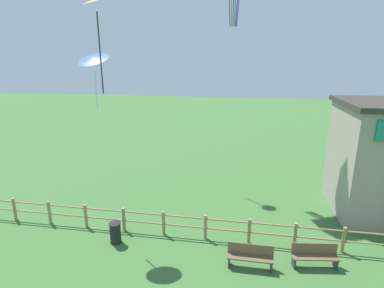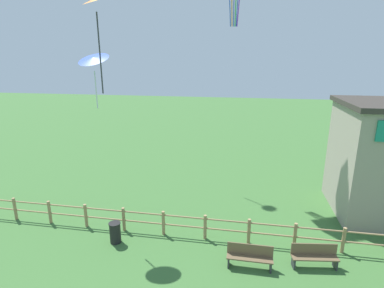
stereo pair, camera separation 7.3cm
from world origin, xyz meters
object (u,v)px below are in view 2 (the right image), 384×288
object	(u,v)px
trash_bin	(115,233)
kite_orange_delta	(96,4)
kite_blue_delta	(93,59)
park_bench_near_fence	(250,256)
park_bench_by_building	(314,255)

from	to	relation	value
trash_bin	kite_orange_delta	xyz separation A→B (m)	(0.14, -0.36, 8.94)
trash_bin	kite_blue_delta	xyz separation A→B (m)	(-0.94, 1.19, 7.18)
park_bench_near_fence	kite_blue_delta	size ratio (longest dim) A/B	0.73
kite_blue_delta	park_bench_by_building	bearing A→B (deg)	-8.39
park_bench_near_fence	kite_orange_delta	xyz separation A→B (m)	(-5.55, 0.26, 8.92)
park_bench_by_building	kite_orange_delta	distance (m)	11.95
kite_orange_delta	trash_bin	bearing A→B (deg)	110.76
trash_bin	kite_blue_delta	world-z (taller)	kite_blue_delta
park_bench_by_building	kite_orange_delta	world-z (taller)	kite_orange_delta
kite_orange_delta	kite_blue_delta	xyz separation A→B (m)	(-1.08, 1.55, -1.76)
kite_orange_delta	kite_blue_delta	bearing A→B (deg)	124.88
trash_bin	park_bench_by_building	bearing A→B (deg)	-1.04
park_bench_by_building	kite_orange_delta	size ratio (longest dim) A/B	0.53
park_bench_by_building	trash_bin	world-z (taller)	trash_bin
park_bench_near_fence	kite_blue_delta	world-z (taller)	kite_blue_delta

